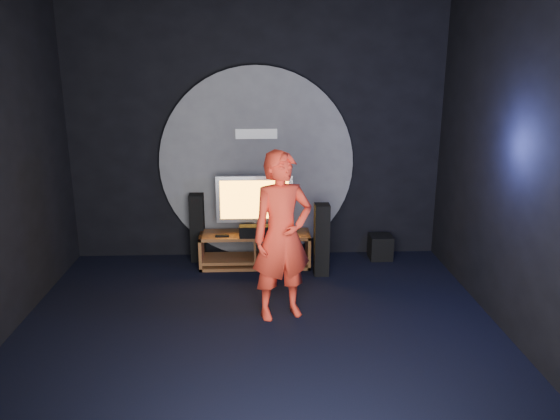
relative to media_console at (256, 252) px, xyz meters
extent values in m
plane|color=black|center=(0.03, -2.05, -0.19)|extent=(5.00, 5.00, 0.00)
cube|color=black|center=(0.03, 0.45, 1.56)|extent=(5.00, 0.04, 3.50)
cube|color=black|center=(0.03, -4.55, 1.56)|extent=(5.00, 0.04, 3.50)
cube|color=black|center=(2.53, -2.05, 1.56)|extent=(0.04, 5.00, 3.50)
cylinder|color=#515156|center=(0.03, 0.39, 1.11)|extent=(2.60, 0.08, 2.60)
cube|color=white|center=(0.03, 0.34, 1.53)|extent=(0.55, 0.03, 0.13)
cube|color=brown|center=(-0.01, 0.00, 0.24)|extent=(1.45, 0.45, 0.04)
cube|color=brown|center=(-0.01, 0.00, -0.09)|extent=(1.41, 0.42, 0.04)
cube|color=brown|center=(-0.71, 0.00, 0.03)|extent=(0.04, 0.45, 0.45)
cube|color=brown|center=(0.70, 0.00, 0.03)|extent=(0.04, 0.45, 0.45)
cube|color=brown|center=(-0.01, 0.00, 0.07)|extent=(0.03, 0.40, 0.29)
cube|color=brown|center=(-0.01, 0.00, -0.17)|extent=(1.45, 0.45, 0.04)
cube|color=white|center=(0.37, 0.00, -0.05)|extent=(0.22, 0.16, 0.05)
cube|color=silver|center=(-0.01, 0.07, 0.28)|extent=(0.36, 0.22, 0.04)
cylinder|color=silver|center=(-0.01, 0.07, 0.35)|extent=(0.07, 0.07, 0.10)
cube|color=silver|center=(-0.01, 0.07, 0.71)|extent=(1.00, 0.06, 0.62)
cube|color=orange|center=(-0.01, 0.04, 0.71)|extent=(0.89, 0.01, 0.51)
cube|color=black|center=(-0.01, -0.15, 0.33)|extent=(0.40, 0.15, 0.15)
cube|color=black|center=(-0.43, -0.12, 0.27)|extent=(0.18, 0.05, 0.02)
cube|color=black|center=(-0.79, 0.24, 0.27)|extent=(0.19, 0.21, 0.93)
cube|color=black|center=(0.84, -0.34, 0.27)|extent=(0.19, 0.21, 0.93)
cube|color=black|center=(1.72, 0.19, -0.03)|extent=(0.30, 0.30, 0.33)
imported|color=red|center=(0.29, -1.47, 0.71)|extent=(0.76, 0.62, 1.80)
camera|label=1|loc=(0.04, -6.86, 2.51)|focal=35.00mm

